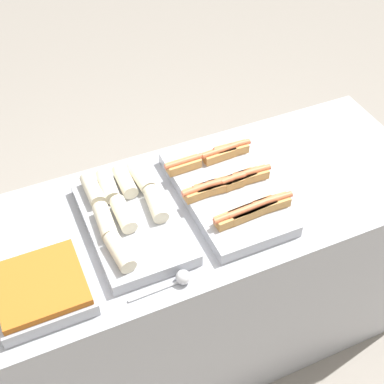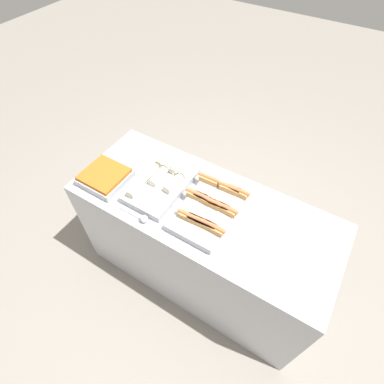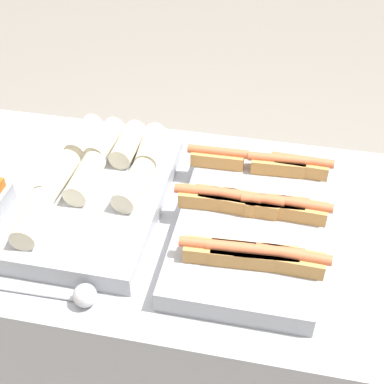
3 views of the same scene
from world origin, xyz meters
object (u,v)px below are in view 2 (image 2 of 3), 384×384
serving_spoon_far (193,161)px  serving_spoon_near (142,218)px  tray_hotdogs (211,206)px  tray_wraps (163,180)px  tray_side_front (105,177)px

serving_spoon_far → serving_spoon_near: bearing=-90.5°
tray_hotdogs → serving_spoon_far: bearing=136.4°
tray_hotdogs → serving_spoon_near: tray_hotdogs is taller
tray_wraps → serving_spoon_near: 0.31m
tray_hotdogs → serving_spoon_near: 0.42m
tray_hotdogs → tray_wraps: tray_wraps is taller
tray_side_front → serving_spoon_near: tray_side_front is taller
serving_spoon_near → serving_spoon_far: bearing=89.5°
tray_wraps → serving_spoon_near: tray_wraps is taller
serving_spoon_far → tray_wraps: bearing=-103.7°
serving_spoon_near → tray_side_front: bearing=162.6°
tray_hotdogs → serving_spoon_near: (-0.31, -0.28, -0.02)m
serving_spoon_far → tray_side_front: bearing=-132.8°
tray_wraps → tray_side_front: size_ratio=1.77×
tray_hotdogs → tray_wraps: size_ratio=1.10×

